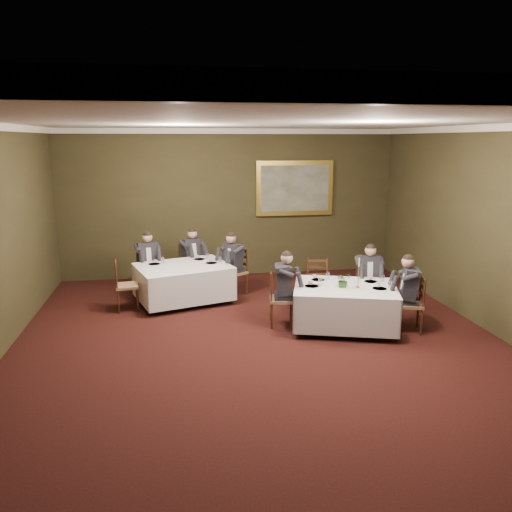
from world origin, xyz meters
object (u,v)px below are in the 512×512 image
object	(u,v)px
chair_sec_backleft	(149,280)
diner_sec_backleft	(148,270)
chair_main_backleft	(317,296)
table_second	(183,280)
chair_sec_backright	(191,275)
diner_sec_backright	(191,265)
chair_main_backright	(367,298)
diner_main_backright	(368,287)
table_main	(345,304)
chair_sec_endright	(235,281)
chair_sec_endleft	(127,296)
diner_sec_endright	(234,271)
candlestick	(358,276)
chair_main_endright	(410,315)
diner_main_endleft	(282,298)
centerpiece	(343,279)
painting	(295,188)
diner_main_endright	(410,303)
chair_main_endleft	(281,310)

from	to	relation	value
chair_sec_backleft	diner_sec_backleft	world-z (taller)	diner_sec_backleft
chair_main_backleft	diner_sec_backleft	distance (m)	3.71
chair_sec_backleft	table_second	bearing A→B (deg)	119.34
chair_sec_backright	diner_sec_backright	distance (m)	0.23
chair_sec_backleft	chair_main_backright	bearing A→B (deg)	139.93
diner_main_backright	chair_main_backleft	bearing A→B (deg)	-6.02
table_second	diner_main_backright	distance (m)	3.68
table_main	diner_sec_backright	world-z (taller)	diner_sec_backright
table_main	chair_sec_endright	xyz separation A→B (m)	(-1.66, 2.28, -0.17)
chair_sec_endleft	chair_sec_backright	bearing A→B (deg)	130.07
table_main	diner_sec_endright	size ratio (longest dim) A/B	1.54
chair_sec_backright	diner_sec_endright	xyz separation A→B (m)	(0.90, -0.70, 0.23)
table_second	candlestick	bearing A→B (deg)	-34.72
table_second	diner_main_backright	xyz separation A→B (m)	(3.47, -1.22, 0.06)
candlestick	chair_main_backleft	bearing A→B (deg)	109.36
diner_main_backright	chair_sec_endleft	xyz separation A→B (m)	(-4.57, 0.89, -0.23)
chair_sec_endright	diner_sec_endright	world-z (taller)	diner_sec_endright
chair_main_endright	chair_sec_backleft	distance (m)	5.47
chair_main_backleft	chair_sec_endleft	size ratio (longest dim) A/B	1.00
chair_sec_backright	table_main	bearing A→B (deg)	99.74
chair_sec_backright	chair_sec_endleft	world-z (taller)	same
chair_main_backright	chair_sec_backright	world-z (taller)	same
diner_sec_backright	diner_main_endleft	bearing A→B (deg)	88.45
chair_sec_endright	centerpiece	xyz separation A→B (m)	(1.60, -2.32, 0.62)
diner_main_backright	painting	distance (m)	3.57
table_main	diner_sec_endright	bearing A→B (deg)	126.30
table_second	chair_sec_endleft	world-z (taller)	chair_sec_endleft
diner_main_backright	painting	bearing A→B (deg)	-66.06
chair_main_endright	diner_main_endright	bearing A→B (deg)	90.00
diner_sec_backright	centerpiece	bearing A→B (deg)	98.78
diner_sec_endright	diner_sec_backright	bearing A→B (deg)	20.36
diner_main_endright	chair_sec_endright	xyz separation A→B (m)	(-2.72, 2.59, -0.23)
chair_main_endleft	chair_main_backleft	bearing A→B (deg)	138.11
chair_main_backright	chair_main_endright	xyz separation A→B (m)	(0.36, -1.05, 0.00)
diner_sec_backright	chair_main_endright	bearing A→B (deg)	106.86
chair_sec_endleft	chair_main_endleft	bearing A→B (deg)	58.62
chair_main_backright	diner_sec_backleft	world-z (taller)	diner_sec_backleft
chair_main_endleft	diner_main_endright	bearing A→B (deg)	83.44
table_second	chair_main_backright	size ratio (longest dim) A/B	2.14
chair_main_backleft	candlestick	size ratio (longest dim) A/B	1.85
diner_main_endleft	chair_main_endright	size ratio (longest dim) A/B	1.35
chair_sec_backleft	chair_sec_backright	size ratio (longest dim) A/B	1.00
chair_main_backright	chair_sec_endleft	bearing A→B (deg)	0.30
table_second	chair_sec_endright	distance (m)	1.16
chair_sec_endleft	chair_sec_backleft	bearing A→B (deg)	154.99
candlestick	diner_main_endleft	bearing A→B (deg)	161.66
chair_main_backright	chair_main_endright	distance (m)	1.11
painting	chair_main_endleft	bearing A→B (deg)	-106.91
table_main	painting	xyz separation A→B (m)	(0.00, 3.84, 1.65)
diner_sec_backleft	chair_sec_endright	size ratio (longest dim) A/B	1.35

